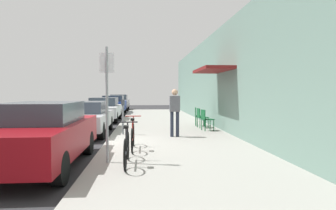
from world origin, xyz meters
TOP-DOWN VIEW (x-y plane):
  - ground_plane at (0.00, 0.00)m, footprint 60.00×60.00m
  - sidewalk_slab at (2.25, 2.00)m, footprint 4.50×32.00m
  - building_facade at (4.64, 2.00)m, footprint 1.40×32.00m
  - parked_car_0 at (-1.10, -2.40)m, footprint 1.80×4.40m
  - parked_car_1 at (-1.10, 2.84)m, footprint 1.80×4.40m
  - parked_car_2 at (-1.10, 8.45)m, footprint 1.80×4.40m
  - parked_car_3 at (-1.10, 13.93)m, footprint 1.80×4.40m
  - parked_car_4 at (-1.10, 19.33)m, footprint 1.80×4.40m
  - parking_meter at (0.45, 1.90)m, footprint 0.12×0.10m
  - street_sign at (0.40, -2.54)m, footprint 0.32×0.06m
  - bicycle_0 at (0.85, -2.81)m, footprint 0.46×1.71m
  - bicycle_1 at (0.92, -1.07)m, footprint 0.46×1.71m
  - cafe_chair_0 at (3.80, 2.72)m, footprint 0.51×0.51m
  - cafe_chair_1 at (3.80, 3.71)m, footprint 0.48×0.48m
  - cafe_chair_2 at (3.80, 4.41)m, footprint 0.49×0.49m
  - pedestrian_standing at (2.33, 1.16)m, footprint 0.36×0.22m

SIDE VIEW (x-z plane):
  - ground_plane at x=0.00m, z-range 0.00..0.00m
  - sidewalk_slab at x=2.25m, z-range 0.00..0.12m
  - bicycle_0 at x=0.85m, z-range 0.03..0.93m
  - bicycle_1 at x=0.92m, z-range 0.03..0.93m
  - cafe_chair_0 at x=3.80m, z-range 0.19..1.06m
  - cafe_chair_1 at x=3.80m, z-range 0.19..1.06m
  - cafe_chair_2 at x=3.80m, z-range 0.19..1.06m
  - parked_car_1 at x=-1.10m, z-range 0.03..1.36m
  - parked_car_2 at x=-1.10m, z-range 0.03..1.42m
  - parked_car_3 at x=-1.10m, z-range 0.03..1.48m
  - parked_car_0 at x=-1.10m, z-range 0.03..1.50m
  - parked_car_4 at x=-1.10m, z-range 0.02..1.51m
  - parking_meter at x=0.45m, z-range 0.23..1.55m
  - pedestrian_standing at x=2.33m, z-range 0.27..1.97m
  - street_sign at x=0.40m, z-range 0.34..2.94m
  - building_facade at x=4.64m, z-range 0.00..4.50m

